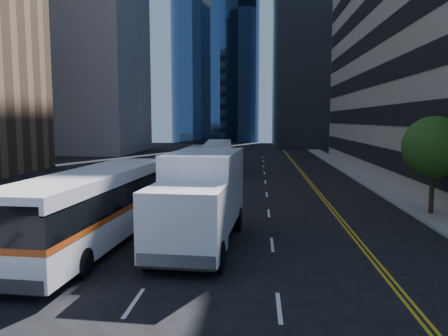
{
  "coord_description": "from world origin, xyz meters",
  "views": [
    {
      "loc": [
        -0.1,
        -15.38,
        5.05
      ],
      "look_at": [
        -1.69,
        4.87,
        2.8
      ],
      "focal_mm": 35.0,
      "sensor_mm": 36.0,
      "label": 1
    }
  ],
  "objects_px": {
    "bus_rear": "(219,155)",
    "bus_front": "(95,205)",
    "box_truck": "(200,197)",
    "street_tree": "(434,147)"
  },
  "relations": [
    {
      "from": "bus_rear",
      "to": "bus_front",
      "type": "bearing_deg",
      "value": -99.51
    },
    {
      "from": "bus_front",
      "to": "box_truck",
      "type": "height_order",
      "value": "box_truck"
    },
    {
      "from": "street_tree",
      "to": "box_truck",
      "type": "distance_m",
      "value": 13.12
    },
    {
      "from": "street_tree",
      "to": "bus_rear",
      "type": "relative_size",
      "value": 0.45
    },
    {
      "from": "bus_front",
      "to": "bus_rear",
      "type": "bearing_deg",
      "value": 87.77
    },
    {
      "from": "bus_rear",
      "to": "box_truck",
      "type": "relative_size",
      "value": 1.43
    },
    {
      "from": "street_tree",
      "to": "bus_rear",
      "type": "height_order",
      "value": "street_tree"
    },
    {
      "from": "bus_front",
      "to": "box_truck",
      "type": "bearing_deg",
      "value": 8.11
    },
    {
      "from": "street_tree",
      "to": "box_truck",
      "type": "xyz_separation_m",
      "value": [
        -11.39,
        -6.3,
        -1.68
      ]
    },
    {
      "from": "bus_rear",
      "to": "box_truck",
      "type": "bearing_deg",
      "value": -90.18
    }
  ]
}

